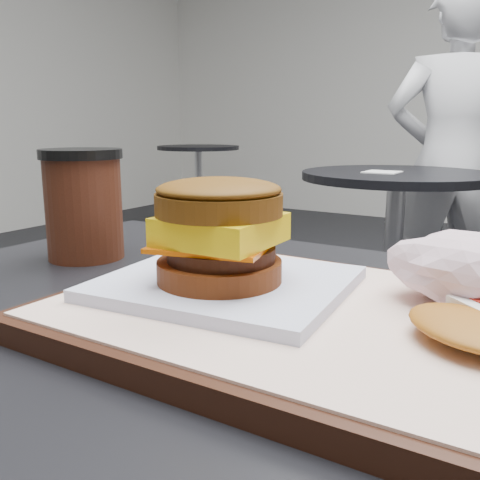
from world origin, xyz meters
name	(u,v)px	position (x,y,z in m)	size (l,w,h in m)	color
serving_tray	(307,318)	(0.04, 0.02, 0.78)	(0.38, 0.28, 0.02)	black
breakfast_sandwich	(222,244)	(-0.03, 0.01, 0.83)	(0.21, 0.19, 0.09)	white
crumpled_wrapper	(475,269)	(0.15, 0.09, 0.82)	(0.12, 0.10, 0.06)	white
coffee_cup	(83,201)	(-0.27, 0.09, 0.84)	(0.09, 0.09, 0.13)	#421B0F
neighbor_table	(394,225)	(-0.35, 1.65, 0.55)	(0.70, 0.70, 0.75)	black
napkin	(382,172)	(-0.39, 1.59, 0.75)	(0.12, 0.12, 0.00)	white
patron	(450,164)	(-0.26, 2.11, 0.75)	(0.55, 0.36, 1.51)	silver
bg_table_mid	(199,169)	(-2.40, 3.20, 0.56)	(0.66, 0.66, 0.75)	black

